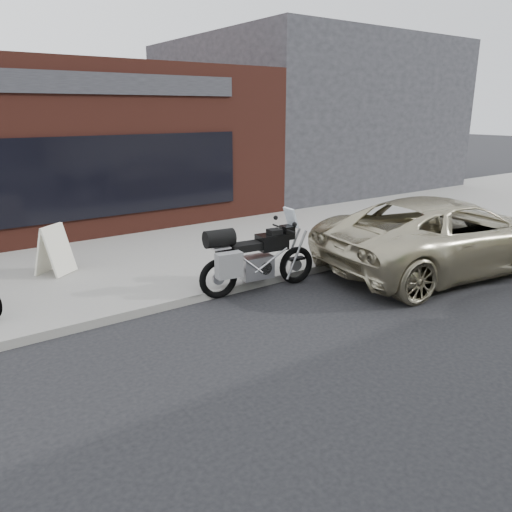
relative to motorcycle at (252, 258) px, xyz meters
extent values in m
plane|color=black|center=(-0.12, -3.89, -0.66)|extent=(120.00, 120.00, 0.00)
cube|color=gray|center=(-0.12, 3.11, -0.59)|extent=(44.00, 6.00, 0.15)
cube|color=#53241B|center=(-2.12, 10.11, 1.59)|extent=(14.00, 10.00, 4.50)
cube|color=black|center=(-2.12, 5.08, 1.04)|extent=(10.00, 0.08, 2.00)
cube|color=#27272C|center=(-2.12, 5.08, 3.24)|extent=(10.00, 0.08, 0.50)
cube|color=#27272C|center=(9.88, 10.11, 2.34)|extent=(10.00, 10.00, 6.00)
torus|color=black|center=(-0.67, 0.11, -0.29)|extent=(0.76, 0.21, 0.75)
torus|color=black|center=(1.00, -0.09, -0.29)|extent=(0.76, 0.21, 0.75)
cube|color=#B7B7BC|center=(0.11, 0.01, -0.19)|extent=(0.65, 0.41, 0.43)
cube|color=black|center=(0.44, -0.03, 0.25)|extent=(0.60, 0.42, 0.29)
cube|color=black|center=(-0.11, 0.04, 0.23)|extent=(0.65, 0.38, 0.13)
cube|color=black|center=(-0.50, 0.09, 0.14)|extent=(0.36, 0.28, 0.16)
cube|color=black|center=(0.77, -0.07, 0.40)|extent=(0.23, 0.29, 0.25)
cube|color=silver|center=(0.85, -0.08, 0.68)|extent=(0.20, 0.35, 0.38)
cylinder|color=black|center=(0.70, -0.06, 0.48)|extent=(0.13, 0.78, 0.03)
cube|color=#B7B7BC|center=(-0.64, 0.10, 0.30)|extent=(0.35, 0.37, 0.03)
cube|color=slate|center=(-0.63, -0.19, 0.03)|extent=(0.49, 0.26, 0.45)
cylinder|color=black|center=(-0.64, 0.10, 0.46)|extent=(0.57, 0.37, 0.31)
cylinder|color=#B7B7BC|center=(-0.32, 0.24, -0.27)|extent=(0.63, 0.16, 0.22)
imported|color=#B6AC8D|center=(4.06, -1.29, 0.12)|extent=(5.93, 3.34, 1.56)
cube|color=white|center=(-2.73, 2.75, -0.02)|extent=(0.67, 0.61, 0.98)
cube|color=white|center=(-2.88, 2.95, -0.02)|extent=(0.67, 0.61, 0.98)
camera|label=1|loc=(-5.09, -7.22, 2.66)|focal=35.00mm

